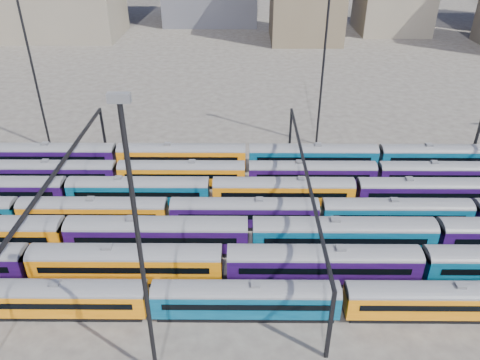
{
  "coord_description": "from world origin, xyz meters",
  "views": [
    {
      "loc": [
        2.42,
        -48.5,
        35.13
      ],
      "look_at": [
        2.03,
        6.46,
        3.0
      ],
      "focal_mm": 35.0,
      "sensor_mm": 36.0,
      "label": 1
    }
  ],
  "objects_px": {
    "rake_1": "(126,260)",
    "mast_2": "(140,248)",
    "rake_0": "(149,296)",
    "rake_2": "(250,232)"
  },
  "relations": [
    {
      "from": "rake_2",
      "to": "rake_0",
      "type": "bearing_deg",
      "value": -134.87
    },
    {
      "from": "rake_0",
      "to": "rake_1",
      "type": "height_order",
      "value": "rake_1"
    },
    {
      "from": "rake_2",
      "to": "mast_2",
      "type": "bearing_deg",
      "value": -116.01
    },
    {
      "from": "rake_1",
      "to": "rake_2",
      "type": "distance_m",
      "value": 14.17
    },
    {
      "from": "rake_2",
      "to": "mast_2",
      "type": "xyz_separation_m",
      "value": [
        -8.3,
        -17.0,
        11.2
      ]
    },
    {
      "from": "rake_1",
      "to": "mast_2",
      "type": "relative_size",
      "value": 4.07
    },
    {
      "from": "rake_1",
      "to": "mast_2",
      "type": "bearing_deg",
      "value": -67.55
    },
    {
      "from": "rake_0",
      "to": "mast_2",
      "type": "height_order",
      "value": "mast_2"
    },
    {
      "from": "rake_0",
      "to": "rake_2",
      "type": "relative_size",
      "value": 0.88
    },
    {
      "from": "rake_0",
      "to": "rake_1",
      "type": "distance_m",
      "value": 6.0
    }
  ]
}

